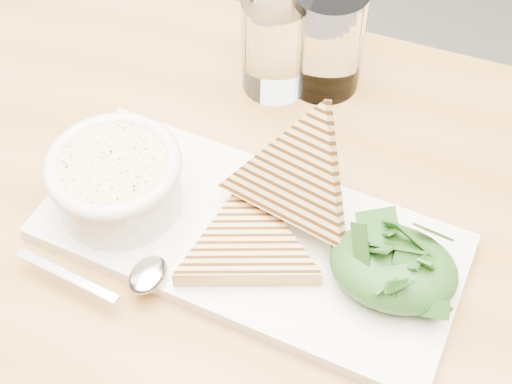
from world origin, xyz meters
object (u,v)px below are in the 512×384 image
(soup_bowl, at_px, (118,185))
(platter, at_px, (249,237))
(table_top, at_px, (144,270))
(glass_far, at_px, (327,39))
(glass_near, at_px, (276,45))

(soup_bowl, bearing_deg, platter, 0.74)
(table_top, bearing_deg, glass_far, 70.09)
(glass_near, bearing_deg, table_top, -101.04)
(table_top, height_order, soup_bowl, soup_bowl)
(table_top, height_order, glass_near, glass_near)
(table_top, distance_m, soup_bowl, 0.08)
(table_top, relative_size, glass_far, 9.56)
(table_top, relative_size, soup_bowl, 9.91)
(platter, bearing_deg, soup_bowl, -179.26)
(platter, xyz_separation_m, soup_bowl, (-0.12, -0.00, 0.03))
(soup_bowl, relative_size, glass_far, 0.96)
(platter, relative_size, glass_near, 3.49)
(table_top, xyz_separation_m, platter, (0.09, 0.05, 0.03))
(platter, height_order, glass_far, glass_far)
(table_top, relative_size, platter, 2.99)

